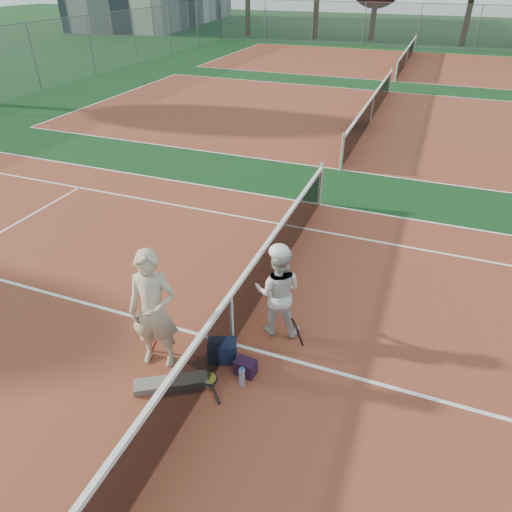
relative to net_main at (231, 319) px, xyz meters
The scene contains 17 objects.
ground 0.51m from the net_main, ahead, with size 130.00×130.00×0.00m, color #0E3314.
court_main 0.51m from the net_main, ahead, with size 23.77×10.97×0.01m, color brown.
court_far_a 13.51m from the net_main, 90.00° to the left, with size 23.77×10.97×0.01m, color brown.
court_far_b 27.00m from the net_main, 90.00° to the left, with size 23.77×10.97×0.01m, color brown.
net_main is the anchor object (origin of this frame).
net_far_a 13.50m from the net_main, 90.00° to the left, with size 0.10×10.98×1.02m, color black, non-canonical shape.
net_far_b 27.00m from the net_main, 90.00° to the left, with size 0.10×10.98×1.02m, color black, non-canonical shape.
fence_back 34.01m from the net_main, 90.00° to the left, with size 32.00×0.06×3.00m, color slate, non-canonical shape.
player_a 1.23m from the net_main, 140.97° to the right, with size 0.71×0.46×1.94m, color #BFB294.
player_b 0.85m from the net_main, 46.22° to the left, with size 0.77×0.60×1.57m, color silver.
racket_red 1.10m from the net_main, 150.45° to the right, with size 0.28×0.27×0.56m, color maroon, non-canonical shape.
racket_black_held 1.01m from the net_main, 16.76° to the left, with size 0.22×0.27×0.58m, color black, non-canonical shape.
racket_spare 0.95m from the net_main, 90.24° to the right, with size 0.60×0.27×0.10m, color black, non-canonical shape.
sports_bag_navy 0.49m from the net_main, 90.85° to the right, with size 0.43×0.30×0.34m, color black.
sports_bag_purple 0.77m from the net_main, 49.18° to the right, with size 0.31×0.21×0.25m, color black.
net_cover_canvas 1.29m from the net_main, 112.89° to the right, with size 1.05×0.24×0.11m, color slate.
water_bottle 0.94m from the net_main, 56.81° to the right, with size 0.09×0.09×0.30m, color #C7E2FC.
Camera 1 is at (2.32, -4.92, 5.09)m, focal length 32.00 mm.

